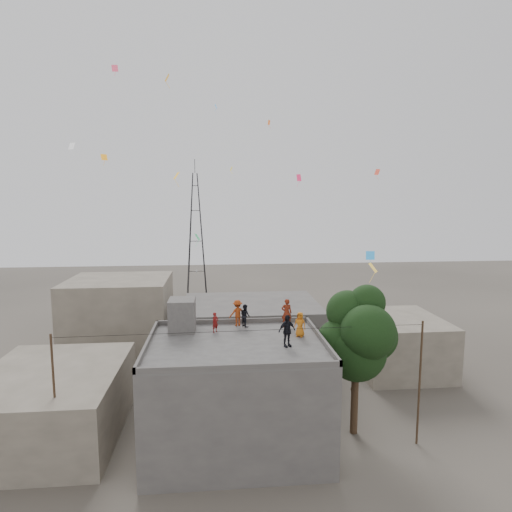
{
  "coord_description": "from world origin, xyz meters",
  "views": [
    {
      "loc": [
        -1.05,
        -23.39,
        14.17
      ],
      "look_at": [
        1.47,
        3.47,
        10.61
      ],
      "focal_mm": 30.0,
      "sensor_mm": 36.0,
      "label": 1
    }
  ],
  "objects_px": {
    "tree": "(359,336)",
    "person_dark_adult": "(287,331)",
    "transmission_tower": "(196,235)",
    "stair_head_box": "(182,315)",
    "person_red_adult": "(287,313)"
  },
  "relations": [
    {
      "from": "tree",
      "to": "transmission_tower",
      "type": "distance_m",
      "value": 41.12
    },
    {
      "from": "transmission_tower",
      "to": "person_dark_adult",
      "type": "height_order",
      "value": "transmission_tower"
    },
    {
      "from": "tree",
      "to": "transmission_tower",
      "type": "xyz_separation_m",
      "value": [
        -11.37,
        39.4,
        2.97
      ]
    },
    {
      "from": "stair_head_box",
      "to": "person_dark_adult",
      "type": "relative_size",
      "value": 1.11
    },
    {
      "from": "stair_head_box",
      "to": "tree",
      "type": "distance_m",
      "value": 10.8
    },
    {
      "from": "stair_head_box",
      "to": "person_dark_adult",
      "type": "distance_m",
      "value": 6.9
    },
    {
      "from": "transmission_tower",
      "to": "person_red_adult",
      "type": "height_order",
      "value": "transmission_tower"
    },
    {
      "from": "person_dark_adult",
      "to": "transmission_tower",
      "type": "bearing_deg",
      "value": 76.63
    },
    {
      "from": "tree",
      "to": "person_dark_adult",
      "type": "bearing_deg",
      "value": -162.58
    },
    {
      "from": "tree",
      "to": "person_dark_adult",
      "type": "relative_size",
      "value": 5.06
    },
    {
      "from": "tree",
      "to": "transmission_tower",
      "type": "relative_size",
      "value": 0.45
    },
    {
      "from": "stair_head_box",
      "to": "person_red_adult",
      "type": "xyz_separation_m",
      "value": [
        6.56,
        0.16,
        -0.08
      ]
    },
    {
      "from": "person_red_adult",
      "to": "person_dark_adult",
      "type": "xyz_separation_m",
      "value": [
        -0.58,
        -3.6,
        -0.02
      ]
    },
    {
      "from": "person_red_adult",
      "to": "person_dark_adult",
      "type": "relative_size",
      "value": 1.02
    },
    {
      "from": "tree",
      "to": "person_dark_adult",
      "type": "height_order",
      "value": "tree"
    }
  ]
}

